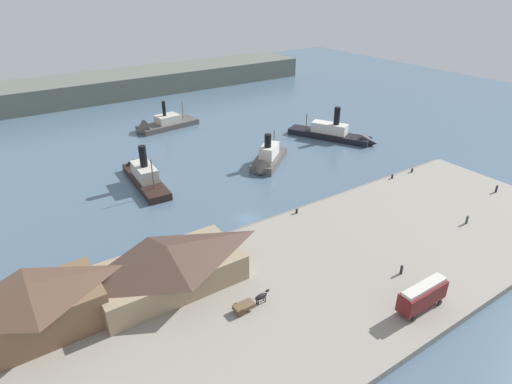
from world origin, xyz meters
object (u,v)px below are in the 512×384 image
(ferry_shed_east_terminal, at_px, (168,266))
(mooring_post_center_west, at_px, (392,177))
(ferry_near_quay, at_px, (267,160))
(ferry_shed_central_terminal, at_px, (33,308))
(pedestrian_walking_east, at_px, (497,189))
(horse_cart, at_px, (250,303))
(mooring_post_east, at_px, (412,170))
(ferry_mid_harbor, at_px, (160,125))
(ferry_moored_west, at_px, (338,134))
(mooring_post_west, at_px, (297,211))
(pedestrian_near_east_shed, at_px, (467,220))
(pedestrian_at_waters_edge, at_px, (401,269))
(street_tram, at_px, (423,295))
(ferry_departing_north, at_px, (142,174))

(ferry_shed_east_terminal, distance_m, mooring_post_center_west, 57.71)
(mooring_post_center_west, height_order, ferry_near_quay, ferry_near_quay)
(ferry_shed_central_terminal, height_order, pedestrian_walking_east, ferry_shed_central_terminal)
(horse_cart, xyz_separation_m, mooring_post_center_west, (50.07, 17.31, -0.47))
(ferry_shed_central_terminal, bearing_deg, mooring_post_east, 3.59)
(ferry_mid_harbor, distance_m, ferry_moored_west, 54.16)
(mooring_post_west, xyz_separation_m, ferry_near_quay, (9.97, 24.09, 0.06))
(horse_cart, distance_m, ferry_moored_west, 75.11)
(ferry_shed_east_terminal, xyz_separation_m, pedestrian_near_east_shed, (53.14, -14.51, -2.71))
(pedestrian_near_east_shed, xyz_separation_m, ferry_mid_harbor, (-25.12, 86.43, -0.78))
(ferry_near_quay, bearing_deg, horse_cart, -127.85)
(pedestrian_near_east_shed, relative_size, ferry_mid_harbor, 0.09)
(pedestrian_near_east_shed, distance_m, pedestrian_walking_east, 17.57)
(pedestrian_at_waters_edge, distance_m, pedestrian_near_east_shed, 22.49)
(street_tram, height_order, mooring_post_east, street_tram)
(horse_cart, bearing_deg, ferry_mid_harbor, 75.88)
(ferry_mid_harbor, height_order, ferry_near_quay, ferry_mid_harbor)
(ferry_shed_central_terminal, relative_size, ferry_shed_east_terminal, 0.78)
(mooring_post_west, height_order, mooring_post_center_west, same)
(pedestrian_at_waters_edge, distance_m, mooring_post_west, 23.85)
(pedestrian_at_waters_edge, relative_size, mooring_post_center_west, 1.90)
(pedestrian_walking_east, bearing_deg, mooring_post_center_west, 127.42)
(mooring_post_east, height_order, ferry_moored_west, ferry_moored_west)
(mooring_post_west, bearing_deg, pedestrian_at_waters_edge, -86.03)
(ferry_shed_central_terminal, height_order, ferry_near_quay, ferry_shed_central_terminal)
(ferry_departing_north, bearing_deg, ferry_shed_east_terminal, -104.79)
(pedestrian_at_waters_edge, relative_size, mooring_post_west, 1.90)
(mooring_post_east, height_order, mooring_post_center_west, same)
(ferry_mid_harbor, bearing_deg, pedestrian_walking_east, -62.87)
(pedestrian_walking_east, distance_m, ferry_near_quay, 51.31)
(pedestrian_at_waters_edge, height_order, pedestrian_walking_east, same)
(ferry_mid_harbor, bearing_deg, horse_cart, -104.12)
(pedestrian_near_east_shed, bearing_deg, ferry_mid_harbor, 106.21)
(ferry_shed_east_terminal, bearing_deg, ferry_moored_west, 27.16)
(pedestrian_walking_east, xyz_separation_m, ferry_departing_north, (-59.85, 49.92, -0.27))
(horse_cart, distance_m, pedestrian_near_east_shed, 46.09)
(pedestrian_near_east_shed, bearing_deg, mooring_post_east, 62.42)
(ferry_shed_east_terminal, xyz_separation_m, mooring_post_west, (29.21, 6.22, -3.08))
(ferry_mid_harbor, height_order, ferry_moored_west, ferry_moored_west)
(mooring_post_east, height_order, ferry_departing_north, ferry_departing_north)
(horse_cart, distance_m, pedestrian_at_waters_edge, 24.60)
(ferry_near_quay, bearing_deg, pedestrian_near_east_shed, -72.70)
(ferry_shed_central_terminal, distance_m, ferry_departing_north, 47.83)
(mooring_post_east, xyz_separation_m, mooring_post_center_west, (-6.69, 0.26, 0.00))
(ferry_mid_harbor, height_order, ferry_departing_north, ferry_departing_north)
(ferry_departing_north, height_order, ferry_moored_west, ferry_moored_west)
(ferry_departing_north, bearing_deg, pedestrian_at_waters_edge, -70.24)
(ferry_moored_west, xyz_separation_m, ferry_near_quay, (-27.93, -4.13, 0.09))
(ferry_shed_central_terminal, distance_m, pedestrian_near_east_shed, 72.88)
(pedestrian_at_waters_edge, xyz_separation_m, mooring_post_center_west, (26.40, 24.03, -0.33))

